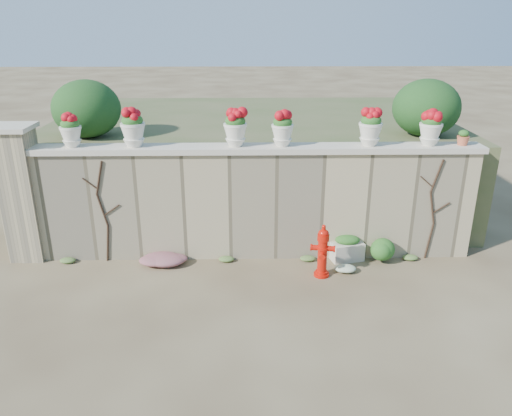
{
  "coord_description": "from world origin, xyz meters",
  "views": [
    {
      "loc": [
        -0.11,
        -6.71,
        4.21
      ],
      "look_at": [
        0.04,
        1.4,
        1.09
      ],
      "focal_mm": 35.0,
      "sensor_mm": 36.0,
      "label": 1
    }
  ],
  "objects_px": {
    "fire_hydrant": "(323,251)",
    "terracotta_pot": "(463,138)",
    "urn_pot_0": "(71,131)",
    "planter_box": "(347,248)"
  },
  "relations": [
    {
      "from": "fire_hydrant",
      "to": "terracotta_pot",
      "type": "xyz_separation_m",
      "value": [
        2.51,
        0.86,
        1.74
      ]
    },
    {
      "from": "urn_pot_0",
      "to": "terracotta_pot",
      "type": "bearing_deg",
      "value": 0.0
    },
    {
      "from": "planter_box",
      "to": "urn_pot_0",
      "type": "distance_m",
      "value": 5.32
    },
    {
      "from": "terracotta_pot",
      "to": "urn_pot_0",
      "type": "bearing_deg",
      "value": -180.0
    },
    {
      "from": "urn_pot_0",
      "to": "terracotta_pot",
      "type": "distance_m",
      "value": 6.82
    },
    {
      "from": "fire_hydrant",
      "to": "urn_pot_0",
      "type": "bearing_deg",
      "value": 179.22
    },
    {
      "from": "planter_box",
      "to": "terracotta_pot",
      "type": "bearing_deg",
      "value": -6.65
    },
    {
      "from": "fire_hydrant",
      "to": "planter_box",
      "type": "xyz_separation_m",
      "value": [
        0.55,
        0.61,
        -0.25
      ]
    },
    {
      "from": "planter_box",
      "to": "terracotta_pot",
      "type": "distance_m",
      "value": 2.81
    },
    {
      "from": "fire_hydrant",
      "to": "terracotta_pot",
      "type": "bearing_deg",
      "value": 29.53
    }
  ]
}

